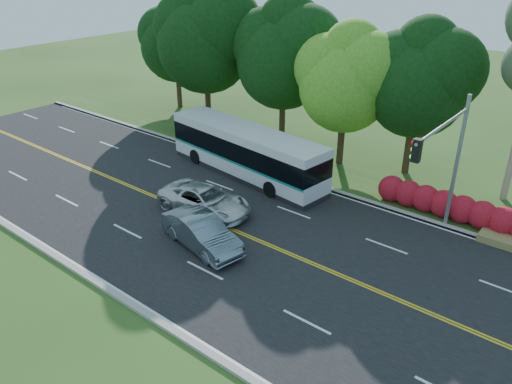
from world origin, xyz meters
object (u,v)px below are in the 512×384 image
Objects in this scene: traffic_signal at (447,153)px; suv at (205,200)px; sedan at (202,232)px; transit_bus at (246,152)px.

traffic_signal reaches higher than suv.
transit_bus is at bearing 36.68° from sedan.
traffic_signal reaches higher than sedan.
transit_bus is 2.47× the size of sedan.
traffic_signal is at bearing -69.14° from suv.
sedan is at bearing -57.42° from transit_bus.
sedan is 3.51m from suv.
sedan is (3.78, -7.90, -0.72)m from transit_bus.
sedan is at bearing -141.87° from suv.
traffic_signal is at bearing -37.25° from sedan.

